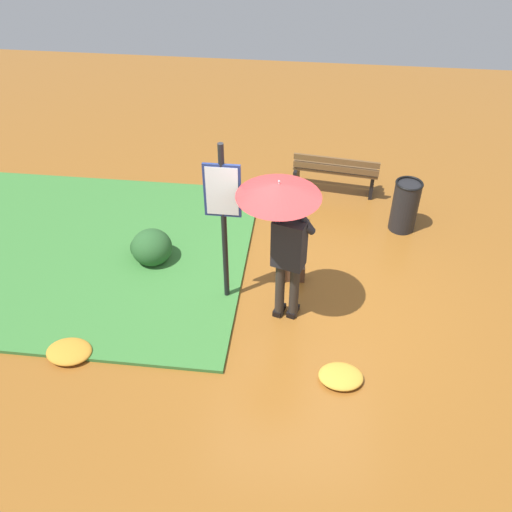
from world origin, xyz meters
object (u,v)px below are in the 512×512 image
object	(u,v)px
person_with_umbrella	(283,218)
park_bench	(335,173)
info_sign_post	(223,209)
handbag	(294,272)
trash_bin	(405,206)

from	to	relation	value
person_with_umbrella	park_bench	size ratio (longest dim) A/B	1.46
info_sign_post	handbag	size ratio (longest dim) A/B	6.22
park_bench	trash_bin	size ratio (longest dim) A/B	1.68
park_bench	person_with_umbrella	bearing A→B (deg)	77.65
handbag	info_sign_post	bearing A→B (deg)	28.61
handbag	trash_bin	distance (m)	2.15
handbag	trash_bin	xyz separation A→B (m)	(-1.60, -1.41, 0.29)
person_with_umbrella	park_bench	distance (m)	3.30
info_sign_post	trash_bin	distance (m)	3.27
info_sign_post	trash_bin	world-z (taller)	info_sign_post
park_bench	trash_bin	xyz separation A→B (m)	(-1.07, 0.89, 0.02)
info_sign_post	park_bench	distance (m)	3.27
handbag	park_bench	bearing A→B (deg)	-102.92
park_bench	trash_bin	bearing A→B (deg)	140.31
person_with_umbrella	info_sign_post	xyz separation A→B (m)	(0.74, -0.25, -0.11)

